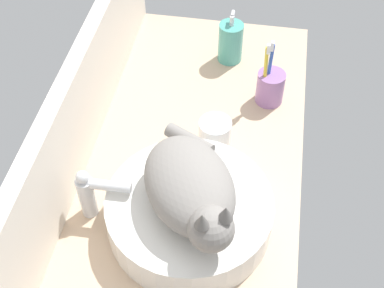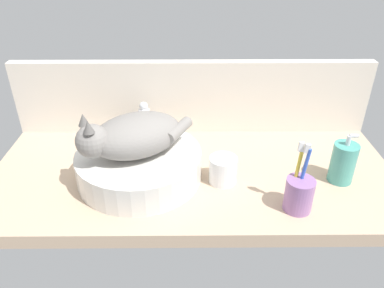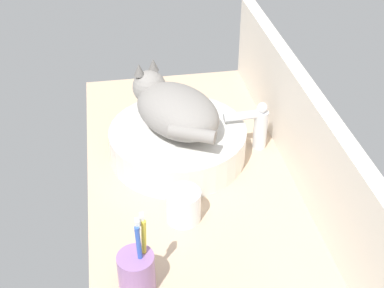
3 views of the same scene
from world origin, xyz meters
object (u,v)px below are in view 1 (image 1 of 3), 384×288
cat (192,189)px  faucet (91,192)px  soap_dispenser (230,42)px  water_glass (215,135)px  sink_basin (189,212)px  toothbrush_cup (270,86)px

cat → faucet: cat is taller
cat → faucet: 22.62cm
soap_dispenser → water_glass: (-33.18, -0.34, -2.52)cm
sink_basin → water_glass: 23.55cm
sink_basin → toothbrush_cup: toothbrush_cup is taller
toothbrush_cup → cat: bearing=162.8°
faucet → water_glass: size_ratio=1.74×
cat → toothbrush_cup: (42.59, -13.22, -9.32)cm
faucet → toothbrush_cup: toothbrush_cup is taller
sink_basin → cat: size_ratio=1.16×
soap_dispenser → water_glass: bearing=-179.4°
sink_basin → soap_dispenser: size_ratio=2.35×
toothbrush_cup → water_glass: bearing=146.8°
faucet → toothbrush_cup: (41.96, -34.78, -2.50)cm
soap_dispenser → toothbrush_cup: size_ratio=0.80×
soap_dispenser → cat: bearing=178.9°
faucet → soap_dispenser: 61.48cm
cat → water_glass: cat is taller
soap_dispenser → water_glass: 33.28cm
sink_basin → faucet: (-0.52, 20.83, 3.12)cm
faucet → toothbrush_cup: 54.56cm
soap_dispenser → water_glass: soap_dispenser is taller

